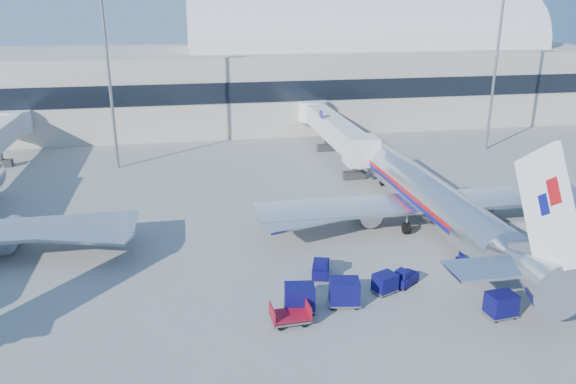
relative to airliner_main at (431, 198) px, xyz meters
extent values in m
plane|color=gray|center=(-10.00, -4.51, -2.93)|extent=(260.00, 260.00, 0.00)
cube|color=#B2AA9E|center=(-35.00, 51.49, 3.07)|extent=(170.00, 28.00, 12.00)
cube|color=black|center=(-35.00, 37.54, 4.07)|extent=(170.00, 0.40, 3.00)
cylinder|color=silver|center=(10.00, 51.49, 9.07)|extent=(60.00, 18.00, 18.00)
cylinder|color=silver|center=(0.00, 1.49, -0.03)|extent=(3.80, 28.00, 3.80)
sphere|color=silver|center=(0.00, 15.49, -0.03)|extent=(3.72, 3.72, 3.72)
cone|color=silver|center=(0.00, -15.51, 0.37)|extent=(3.80, 6.00, 3.80)
cube|color=#AE0D11|center=(0.00, 2.49, 0.22)|extent=(3.85, 20.16, 0.32)
cube|color=navy|center=(0.00, 2.49, -0.15)|extent=(3.85, 20.16, 0.32)
cube|color=white|center=(0.00, -16.01, 4.77)|extent=(0.35, 7.79, 8.74)
cube|color=silver|center=(0.00, -15.01, 0.57)|extent=(11.00, 3.00, 0.18)
cube|color=silver|center=(0.00, 0.49, -0.63)|extent=(32.00, 5.00, 0.28)
cylinder|color=#B7B7BC|center=(-5.50, 1.99, -1.58)|extent=(2.10, 3.80, 2.10)
cylinder|color=#B7B7BC|center=(5.50, 1.99, -1.58)|extent=(2.10, 3.80, 2.10)
cylinder|color=black|center=(0.00, 12.49, -2.48)|extent=(0.40, 0.90, 0.90)
cylinder|color=#B7B7BC|center=(-36.50, 1.99, -1.58)|extent=(2.10, 3.80, 2.10)
cube|color=silver|center=(-2.40, 25.49, 1.07)|extent=(2.70, 24.00, 2.70)
cube|color=silver|center=(-2.40, 13.29, 1.07)|extent=(3.40, 3.20, 3.20)
cylinder|color=silver|center=(-2.40, 36.99, 1.07)|extent=(4.40, 4.40, 3.00)
cube|color=#2D2D30|center=(-2.40, 15.49, -1.13)|extent=(0.50, 0.50, 3.00)
cube|color=#2D2D30|center=(-2.40, 15.49, -2.48)|extent=(2.60, 1.00, 0.90)
cube|color=#2D2D30|center=(-2.40, 28.49, -1.13)|extent=(0.50, 0.50, 3.00)
cube|color=#2D2D30|center=(-2.40, 28.49, -2.48)|extent=(2.60, 1.00, 0.90)
cube|color=navy|center=(-4.00, 25.49, 2.87)|extent=(0.12, 1.40, 0.90)
cylinder|color=silver|center=(-44.40, 36.99, 1.07)|extent=(4.40, 4.40, 3.00)
cube|color=#2D2D30|center=(-44.40, 28.49, -1.13)|extent=(0.50, 0.50, 3.00)
cube|color=#2D2D30|center=(-44.40, 28.49, -2.48)|extent=(2.60, 1.00, 0.90)
cylinder|color=slate|center=(-30.00, 25.49, 8.07)|extent=(0.36, 0.36, 22.00)
cylinder|color=slate|center=(20.00, 25.49, 8.07)|extent=(0.36, 0.36, 22.00)
cube|color=#9E9E96|center=(8.00, -2.51, -2.48)|extent=(3.00, 0.55, 0.90)
cube|color=#9E9E96|center=(11.30, -2.51, -2.48)|extent=(3.00, 0.55, 0.90)
cube|color=#0A0945|center=(-6.29, -10.02, -2.43)|extent=(2.29, 2.06, 0.68)
cube|color=#0A0945|center=(-6.66, -10.29, -1.89)|extent=(1.19, 1.21, 0.63)
cylinder|color=black|center=(-5.95, -9.27, -2.67)|extent=(0.53, 0.46, 0.51)
cube|color=#0A0945|center=(-0.53, -8.79, -2.41)|extent=(2.42, 1.84, 0.71)
cube|color=#0A0945|center=(-0.96, -8.60, -1.84)|extent=(1.15, 1.20, 0.66)
cylinder|color=black|center=(0.34, -8.69, -2.66)|extent=(0.57, 0.40, 0.53)
cube|color=#0A0945|center=(-12.07, -7.46, -2.34)|extent=(1.88, 2.69, 0.80)
cube|color=#0A0945|center=(-12.23, -7.97, -1.71)|extent=(1.29, 1.22, 0.74)
cylinder|color=black|center=(-12.29, -6.51, -2.63)|extent=(0.40, 0.64, 0.59)
cube|color=#0A0945|center=(-8.19, -10.79, -2.10)|extent=(1.92, 1.74, 1.26)
cube|color=slate|center=(-8.19, -10.79, -2.74)|extent=(2.02, 1.82, 0.09)
cylinder|color=black|center=(-7.82, -10.11, -2.75)|extent=(0.38, 0.27, 0.35)
cube|color=#0A0945|center=(-11.53, -11.91, -1.86)|extent=(2.27, 1.90, 1.63)
cube|color=slate|center=(-11.53, -11.91, -2.68)|extent=(2.39, 1.98, 0.11)
cylinder|color=black|center=(-10.65, -11.44, -2.70)|extent=(0.47, 0.26, 0.45)
cube|color=#0A0945|center=(-14.69, -12.09, -1.87)|extent=(2.20, 1.82, 1.61)
cube|color=slate|center=(-14.69, -12.09, -2.68)|extent=(2.32, 1.89, 0.11)
cylinder|color=black|center=(-13.84, -11.59, -2.70)|extent=(0.47, 0.24, 0.45)
cube|color=#0A0945|center=(-1.79, -15.29, -1.97)|extent=(1.96, 1.61, 1.46)
cube|color=slate|center=(-1.79, -15.29, -2.71)|extent=(2.07, 1.67, 0.10)
cylinder|color=black|center=(-1.15, -14.65, -2.73)|extent=(0.42, 0.21, 0.40)
cube|color=#0A0945|center=(3.73, -11.49, -1.90)|extent=(2.14, 1.77, 1.56)
cube|color=slate|center=(3.73, -11.49, -2.69)|extent=(2.25, 1.84, 0.11)
cylinder|color=black|center=(4.40, -10.79, -2.71)|extent=(0.45, 0.23, 0.43)
cube|color=slate|center=(-15.61, -13.54, -2.53)|extent=(2.57, 1.82, 0.14)
cube|color=maroon|center=(-15.61, -13.54, -2.31)|extent=(2.57, 1.88, 0.09)
cylinder|color=black|center=(-14.85, -12.88, -2.70)|extent=(0.46, 0.20, 0.45)
camera|label=1|loc=(-21.64, -44.62, 17.02)|focal=35.00mm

